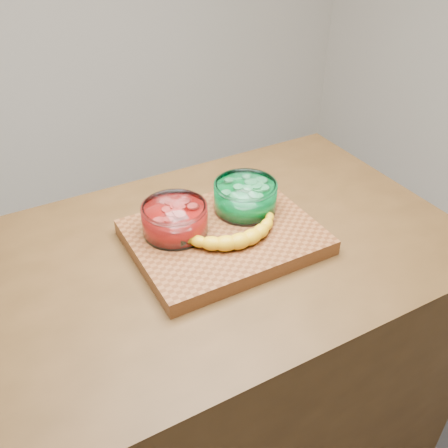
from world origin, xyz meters
TOP-DOWN VIEW (x-y plane):
  - ground at (0.00, 0.00)m, footprint 3.50×3.50m
  - counter at (0.00, 0.00)m, footprint 1.20×0.80m
  - cutting_board at (0.00, 0.00)m, footprint 0.45×0.35m
  - bowl_red at (-0.11, 0.05)m, footprint 0.16×0.16m
  - bowl_green at (0.10, 0.06)m, footprint 0.16×0.16m
  - banana at (0.01, -0.04)m, footprint 0.28×0.14m

SIDE VIEW (x-z plane):
  - ground at x=0.00m, z-range 0.00..0.00m
  - counter at x=0.00m, z-range 0.00..0.90m
  - cutting_board at x=0.00m, z-range 0.90..0.94m
  - banana at x=0.01m, z-range 0.94..0.98m
  - bowl_red at x=-0.11m, z-range 0.94..1.01m
  - bowl_green at x=0.10m, z-range 0.94..1.02m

